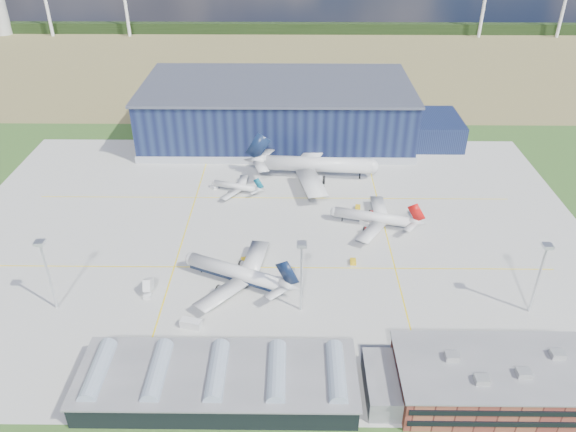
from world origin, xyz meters
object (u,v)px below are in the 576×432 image
at_px(gse_tug_b, 353,262).
at_px(gse_van_b, 366,223).
at_px(hangar, 283,113).
at_px(car_b, 415,355).
at_px(gse_van_c, 526,346).
at_px(airliner_widebody, 318,157).
at_px(gse_van_a, 191,324).
at_px(airliner_red, 373,212).
at_px(gse_tug_a, 245,262).
at_px(gse_cart_b, 214,187).
at_px(ops_building, 493,379).
at_px(airliner_navy, 235,266).
at_px(light_mast_east, 541,268).
at_px(light_mast_west, 45,264).
at_px(airliner_regional, 235,183).
at_px(airstair, 149,287).
at_px(light_mast_center, 301,266).
at_px(gse_tug_c, 358,208).
at_px(gse_cart_a, 417,220).
at_px(car_a, 522,338).

height_order(gse_tug_b, gse_van_b, gse_van_b).
height_order(hangar, car_b, hangar).
distance_m(gse_van_b, gse_van_c, 70.11).
distance_m(airliner_widebody, gse_van_a, 98.20).
height_order(airliner_red, gse_tug_a, airliner_red).
bearing_deg(airliner_red, gse_van_a, 59.40).
xyz_separation_m(gse_van_b, gse_cart_b, (-57.34, 27.15, -0.36)).
relative_size(hangar, airliner_red, 4.27).
distance_m(ops_building, airliner_widebody, 118.82).
height_order(airliner_navy, airliner_red, airliner_navy).
relative_size(light_mast_east, gse_van_a, 4.00).
xyz_separation_m(airliner_red, car_b, (3.78, -63.38, -4.88)).
bearing_deg(car_b, airliner_red, -16.33).
height_order(airliner_red, gse_van_b, airliner_red).
bearing_deg(airliner_navy, gse_van_a, 86.68).
bearing_deg(airliner_widebody, gse_tug_b, -76.67).
bearing_deg(ops_building, hangar, 108.63).
relative_size(gse_van_b, gse_van_c, 0.92).
bearing_deg(gse_tug_b, airliner_widebody, 99.43).
relative_size(gse_van_b, gse_cart_b, 1.49).
relative_size(light_mast_west, gse_tug_a, 6.46).
height_order(hangar, airliner_red, hangar).
bearing_deg(gse_tug_a, airliner_regional, 85.34).
xyz_separation_m(light_mast_east, airstair, (-110.10, 7.40, -13.68)).
relative_size(light_mast_west, airstair, 4.21).
xyz_separation_m(hangar, gse_tug_b, (24.12, -102.14, -11.01)).
distance_m(airliner_widebody, car_b, 103.33).
height_order(airliner_widebody, airliner_regional, airliner_widebody).
bearing_deg(light_mast_center, airliner_widebody, 84.80).
xyz_separation_m(airliner_widebody, gse_tug_a, (-25.15, -60.57, -8.29)).
xyz_separation_m(gse_tug_c, airstair, (-66.78, -49.33, 1.09)).
bearing_deg(gse_van_b, light_mast_center, -164.73).
xyz_separation_m(gse_tug_a, gse_cart_a, (59.70, 26.55, -0.10)).
bearing_deg(airliner_red, gse_van_c, 134.59).
bearing_deg(gse_cart_a, car_a, -75.94).
height_order(hangar, car_a, hangar).
distance_m(airliner_red, gse_van_b, 4.98).
bearing_deg(gse_van_b, gse_tug_b, -153.43).
bearing_deg(light_mast_center, airliner_navy, 148.33).
height_order(airliner_widebody, gse_tug_c, airliner_widebody).
bearing_deg(gse_van_a, airstair, 58.38).
height_order(hangar, gse_cart_a, hangar).
bearing_deg(airstair, gse_van_a, -48.66).
bearing_deg(ops_building, airliner_red, 104.53).
xyz_separation_m(hangar, gse_cart_a, (49.26, -76.16, -10.98)).
bearing_deg(hangar, car_a, -64.07).
bearing_deg(airstair, ops_building, -25.96).
relative_size(light_mast_west, gse_cart_a, 7.79).
distance_m(light_mast_west, light_mast_east, 135.00).
height_order(gse_tug_a, gse_cart_b, gse_tug_a).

